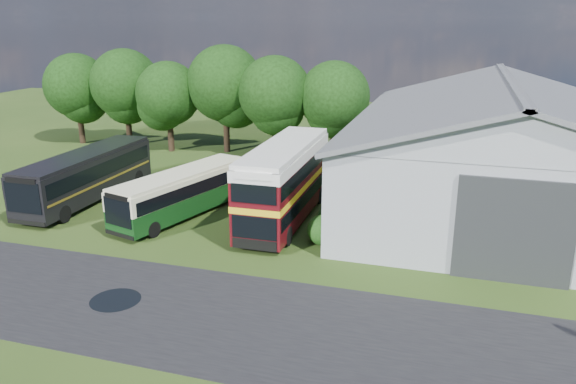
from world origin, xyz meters
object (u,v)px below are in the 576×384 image
(bus_green_single, at_px, (183,192))
(bus_dark_single, at_px, (87,175))
(storage_shed, at_px, (503,142))
(bus_maroon_double, at_px, (285,183))

(bus_green_single, distance_m, bus_dark_single, 7.63)
(storage_shed, xyz_separation_m, bus_dark_single, (-26.28, -7.23, -2.42))
(bus_green_single, bearing_deg, bus_maroon_double, 24.72)
(storage_shed, distance_m, bus_maroon_double, 14.46)
(bus_maroon_double, bearing_deg, bus_dark_single, 179.52)
(storage_shed, bearing_deg, bus_green_single, -156.41)
(bus_green_single, relative_size, bus_maroon_double, 0.95)
(storage_shed, distance_m, bus_dark_single, 27.36)
(storage_shed, relative_size, bus_green_single, 2.35)
(bus_maroon_double, distance_m, bus_dark_single, 13.86)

